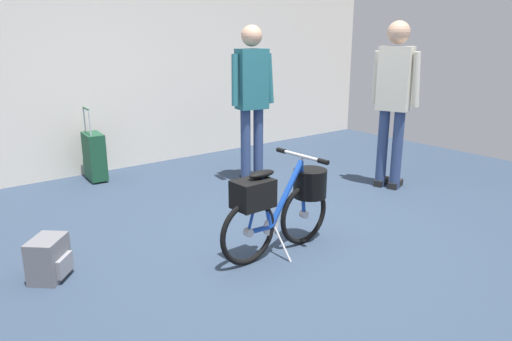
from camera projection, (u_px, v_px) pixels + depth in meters
The scene contains 7 objects.
ground_plane at pixel (283, 243), 3.81m from camera, with size 8.11×8.11×0.00m, color #2D3D51.
back_wall at pixel (120, 49), 5.67m from camera, with size 8.11×0.10×2.86m, color silver.
folding_bike_foreground at pixel (282, 202), 3.55m from camera, with size 1.05×0.53×0.75m.
visitor_near_wall at pixel (252, 94), 5.16m from camera, with size 0.53×0.31×1.70m.
visitor_browsing at pixel (394, 94), 4.94m from camera, with size 0.34×0.51×1.74m.
rolling_suitcase at pixel (95, 156), 5.39m from camera, with size 0.21×0.38×0.83m.
backpack_on_floor at pixel (49, 259), 3.22m from camera, with size 0.33×0.33×0.29m.
Camera 1 is at (-2.33, -2.63, 1.59)m, focal length 33.57 mm.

